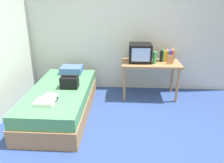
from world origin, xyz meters
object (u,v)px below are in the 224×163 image
Objects in this scene: magazine at (49,97)px; bed at (61,101)px; folded_towel at (45,102)px; desk at (150,67)px; pillow at (72,70)px; tv at (140,53)px; picture_frame at (170,60)px; book_row at (167,56)px; water_bottle at (155,58)px; handbag at (70,82)px; remote_dark at (55,100)px.

bed is at bearing 80.05° from magazine.
desk is at bearing 39.00° from folded_towel.
pillow is 1.54× the size of folded_towel.
folded_towel reaches higher than magazine.
tv is 1.44m from pillow.
desk is 2.68× the size of pillow.
pillow is (-1.97, 0.07, -0.26)m from picture_frame.
book_row is 0.62× the size of pillow.
pillow is at bearing 87.66° from bed.
picture_frame is at bearing 19.46° from bed.
picture_frame is 1.99m from pillow.
water_bottle is at bearing -55.62° from desk.
picture_frame is 2.44m from folded_towel.
folded_towel is at bearing -136.42° from tv.
picture_frame is at bearing 31.82° from folded_towel.
tv is 2.08m from folded_towel.
tv reaches higher than book_row.
magazine is (-2.07, -1.06, -0.33)m from picture_frame.
water_bottle reaches higher than folded_towel.
book_row is 2.54m from folded_towel.
water_bottle reaches higher than picture_frame.
remote_dark is at bearing -101.96° from handbag.
remote_dark is at bearing -81.23° from bed.
tv reaches higher than magazine.
picture_frame is 0.60× the size of folded_towel.
remote_dark is (-1.64, -1.18, -0.36)m from water_bottle.
magazine is at bearing -148.73° from water_bottle.
handbag is at bearing -78.96° from pillow.
tv is at bearing 157.71° from water_bottle.
magazine is at bearing 142.02° from remote_dark.
bed is 7.14× the size of folded_towel.
tv reaches higher than remote_dark.
picture_frame is 1.96m from handbag.
handbag is at bearing 69.95° from folded_towel.
remote_dark reaches higher than magazine.
water_bottle is 2.10m from magazine.
water_bottle reaches higher than pillow.
picture_frame reaches higher than pillow.
picture_frame is 2.34m from magazine.
bed is at bearing -153.87° from desk.
remote_dark reaches higher than bed.
magazine is 1.86× the size of remote_dark.
folded_towel is (-2.05, -1.27, -0.30)m from picture_frame.
pillow is at bearing 85.28° from magazine.
handbag is at bearing -147.64° from tv.
desk is at bearing 124.38° from water_bottle.
desk is at bearing 38.54° from remote_dark.
picture_frame is 1.07× the size of remote_dark.
pillow reaches higher than remote_dark.
pillow is 1.13m from magazine.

